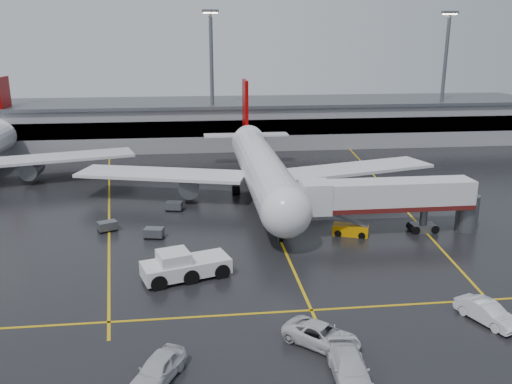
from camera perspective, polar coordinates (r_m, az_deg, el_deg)
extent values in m
plane|color=black|center=(62.94, 1.60, -2.94)|extent=(220.00, 220.00, 0.00)
cube|color=gold|center=(62.93, 1.60, -2.93)|extent=(0.25, 90.00, 0.02)
cube|color=gold|center=(43.06, 5.93, -12.42)|extent=(60.00, 0.25, 0.02)
cube|color=gold|center=(72.72, -15.38, -0.89)|extent=(9.99, 69.35, 0.02)
cube|color=gold|center=(76.66, 13.92, 0.08)|extent=(7.57, 69.64, 0.02)
cube|color=gray|center=(108.48, -2.08, 7.30)|extent=(120.00, 18.00, 8.00)
cube|color=black|center=(99.74, -1.66, 6.83)|extent=(120.00, 0.40, 3.00)
cube|color=#595B60|center=(107.91, -2.10, 9.56)|extent=(122.00, 19.00, 0.60)
cylinder|color=#595B60|center=(101.25, -4.72, 11.48)|extent=(0.70, 0.70, 25.00)
cube|color=#595B60|center=(101.05, -4.89, 18.68)|extent=(3.00, 1.20, 0.50)
cube|color=#FFE5B2|center=(101.03, -4.89, 18.51)|extent=(2.60, 0.90, 0.20)
cylinder|color=#595B60|center=(112.31, 19.35, 11.10)|extent=(0.70, 0.70, 25.00)
cube|color=#595B60|center=(112.13, 19.98, 17.56)|extent=(3.00, 1.20, 0.50)
cube|color=#FFE5B2|center=(112.12, 19.96, 17.40)|extent=(2.60, 0.90, 0.20)
cylinder|color=silver|center=(69.37, 0.67, 2.48)|extent=(5.20, 36.00, 5.20)
sphere|color=silver|center=(52.24, 3.22, -2.13)|extent=(5.20, 5.20, 5.20)
cone|color=silver|center=(89.68, -1.07, 5.98)|extent=(4.94, 8.00, 4.94)
cube|color=#8C0000|center=(89.94, -1.15, 9.17)|extent=(0.50, 5.50, 8.50)
cube|color=silver|center=(89.65, -1.07, 6.11)|extent=(14.00, 3.00, 0.25)
cube|color=silver|center=(71.08, -10.00, 1.90)|extent=(22.80, 11.83, 0.40)
cube|color=silver|center=(74.21, 10.48, 2.48)|extent=(22.80, 11.83, 0.40)
cylinder|color=#595B60|center=(70.34, -7.14, 0.70)|extent=(2.60, 4.50, 2.60)
cylinder|color=#595B60|center=(72.66, 8.01, 1.16)|extent=(2.60, 4.50, 2.60)
cylinder|color=#595B60|center=(56.09, 2.64, -4.28)|extent=(0.56, 0.56, 2.00)
cylinder|color=#595B60|center=(72.74, -2.15, 0.51)|extent=(0.56, 0.56, 2.00)
cylinder|color=#595B60|center=(73.51, 2.83, 0.67)|extent=(0.56, 0.56, 2.00)
cylinder|color=black|center=(56.28, 2.63, -4.81)|extent=(0.40, 1.10, 1.10)
cylinder|color=black|center=(72.86, -2.14, 0.17)|extent=(1.00, 1.40, 1.40)
cylinder|color=black|center=(73.63, 2.83, 0.33)|extent=(1.00, 1.40, 1.40)
cone|color=silver|center=(106.42, -25.04, 6.08)|extent=(4.94, 8.00, 4.94)
cube|color=#8C0000|center=(106.75, -25.19, 8.76)|extent=(0.50, 5.50, 8.50)
cube|color=silver|center=(106.39, -25.05, 6.19)|extent=(14.00, 3.00, 0.25)
cube|color=silver|center=(85.09, -20.42, 3.46)|extent=(22.80, 11.83, 0.40)
cylinder|color=#595B60|center=(85.35, -22.76, 2.28)|extent=(2.60, 4.50, 2.60)
cube|color=silver|center=(59.02, 14.10, -0.25)|extent=(18.00, 3.20, 3.00)
cube|color=#521312|center=(59.39, 14.01, -1.45)|extent=(18.00, 3.30, 0.50)
cube|color=silver|center=(56.66, 6.31, -0.53)|extent=(3.00, 3.40, 3.30)
cylinder|color=#595B60|center=(61.38, 17.41, -2.72)|extent=(0.80, 0.80, 3.00)
cube|color=#595B60|center=(61.71, 17.33, -3.65)|extent=(2.60, 1.60, 0.90)
cylinder|color=#595B60|center=(63.41, 21.58, -2.05)|extent=(2.40, 2.40, 4.00)
cylinder|color=black|center=(61.28, 16.39, -3.70)|extent=(0.90, 1.80, 0.90)
cylinder|color=black|center=(62.16, 18.26, -3.59)|extent=(0.90, 1.80, 0.90)
cube|color=silver|center=(48.20, -7.46, -7.94)|extent=(8.23, 5.23, 1.31)
cube|color=silver|center=(47.50, -8.78, -6.93)|extent=(3.30, 3.30, 1.10)
cube|color=black|center=(47.50, -8.78, -6.93)|extent=(2.97, 2.97, 0.99)
cylinder|color=black|center=(47.72, -10.76, -8.86)|extent=(2.34, 3.56, 1.42)
cylinder|color=black|center=(48.36, -7.45, -8.36)|extent=(2.34, 3.56, 1.42)
cylinder|color=black|center=(49.16, -4.25, -7.84)|extent=(2.34, 3.56, 1.42)
cube|color=orange|center=(58.77, 10.05, -4.00)|extent=(4.08, 2.84, 1.15)
cube|color=#595B60|center=(58.40, 10.10, -2.99)|extent=(3.73, 2.20, 1.31)
cylinder|color=black|center=(58.95, 8.82, -4.15)|extent=(1.33, 1.93, 0.73)
cylinder|color=black|center=(58.79, 11.26, -4.33)|extent=(1.33, 1.93, 0.73)
imported|color=silver|center=(38.42, 7.03, -14.95)|extent=(5.74, 5.65, 1.53)
imported|color=silver|center=(35.37, 9.98, -18.06)|extent=(2.55, 5.52, 1.56)
imported|color=silver|center=(44.39, 23.38, -11.68)|extent=(3.40, 5.16, 1.61)
imported|color=silver|center=(35.29, -10.42, -18.08)|extent=(3.90, 5.22, 1.65)
cube|color=#595B60|center=(58.00, -10.82, -4.23)|extent=(2.22, 1.68, 0.90)
cylinder|color=black|center=(57.94, -11.69, -4.80)|extent=(0.40, 0.20, 0.40)
cylinder|color=black|center=(57.50, -10.16, -4.88)|extent=(0.40, 0.20, 0.40)
cylinder|color=black|center=(58.83, -11.42, -4.46)|extent=(0.40, 0.20, 0.40)
cylinder|color=black|center=(58.41, -9.91, -4.53)|extent=(0.40, 0.20, 0.40)
cube|color=#595B60|center=(61.24, -15.56, -3.45)|extent=(2.36, 2.02, 0.90)
cylinder|color=black|center=(60.74, -16.12, -4.13)|extent=(0.40, 0.20, 0.40)
cylinder|color=black|center=(61.14, -14.68, -3.88)|extent=(0.40, 0.20, 0.40)
cylinder|color=black|center=(61.66, -16.38, -3.85)|extent=(0.40, 0.20, 0.40)
cylinder|color=black|center=(62.05, -14.96, -3.61)|extent=(0.40, 0.20, 0.40)
cube|color=#595B60|center=(66.72, -8.72, -1.43)|extent=(2.25, 1.72, 0.90)
cylinder|color=black|center=(66.61, -9.48, -1.92)|extent=(0.40, 0.20, 0.40)
cylinder|color=black|center=(66.20, -8.15, -1.97)|extent=(0.40, 0.20, 0.40)
cylinder|color=black|center=(67.52, -9.25, -1.66)|extent=(0.40, 0.20, 0.40)
cylinder|color=black|center=(67.12, -7.93, -1.71)|extent=(0.40, 0.20, 0.40)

